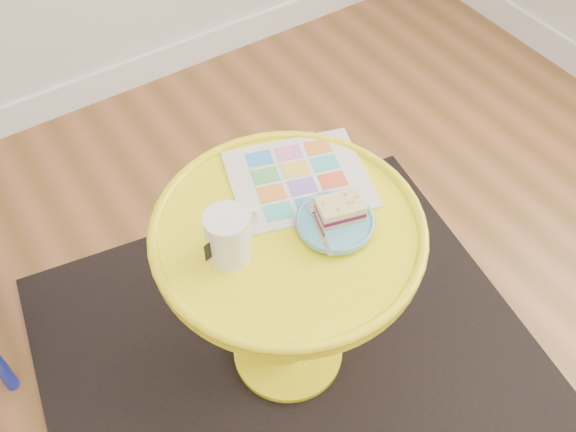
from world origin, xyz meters
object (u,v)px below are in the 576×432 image
side_table (288,271)px  mug (229,235)px  newspaper (299,179)px  plate (335,222)px

side_table → mug: (-0.13, 0.01, 0.22)m
side_table → newspaper: 0.21m
newspaper → mug: bearing=-140.3°
plate → newspaper: bearing=85.0°
newspaper → plate: size_ratio=1.85×
newspaper → side_table: bearing=-116.0°
side_table → mug: bearing=176.6°
mug → plate: 0.23m
side_table → plate: bearing=-31.8°
newspaper → mug: (-0.23, -0.10, 0.06)m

